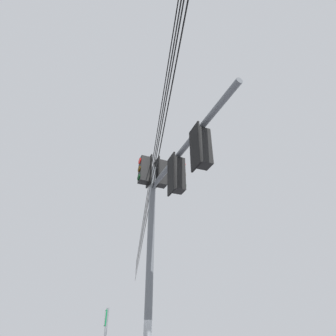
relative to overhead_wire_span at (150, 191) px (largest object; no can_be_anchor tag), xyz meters
name	(u,v)px	position (x,y,z in m)	size (l,w,h in m)	color
signal_mast_assembly	(163,204)	(2.26, -0.43, -1.52)	(4.79, 0.96, 7.20)	slate
overhead_wire_span	(150,191)	(0.00, 0.00, 0.00)	(29.39, 8.85, 1.30)	black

